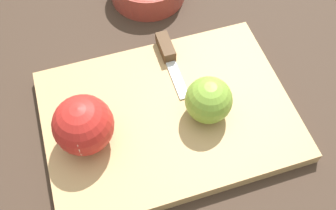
{
  "coord_description": "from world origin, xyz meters",
  "views": [
    {
      "loc": [
        -0.12,
        -0.3,
        0.56
      ],
      "look_at": [
        0.0,
        0.0,
        0.04
      ],
      "focal_mm": 42.0,
      "sensor_mm": 36.0,
      "label": 1
    }
  ],
  "objects": [
    {
      "name": "ground_plane",
      "position": [
        0.0,
        0.0,
        0.0
      ],
      "size": [
        4.0,
        4.0,
        0.0
      ],
      "primitive_type": "plane",
      "color": "#38281E"
    },
    {
      "name": "apple_half_right",
      "position": [
        0.06,
        -0.02,
        0.06
      ],
      "size": [
        0.07,
        0.07,
        0.07
      ],
      "rotation": [
        0.0,
        0.0,
        6.07
      ],
      "color": "olive",
      "rests_on": "cutting_board"
    },
    {
      "name": "knife",
      "position": [
        0.04,
        0.11,
        0.03
      ],
      "size": [
        0.03,
        0.13,
        0.02
      ],
      "rotation": [
        0.0,
        0.0,
        -1.65
      ],
      "color": "silver",
      "rests_on": "cutting_board"
    },
    {
      "name": "apple_half_left",
      "position": [
        -0.13,
        -0.0,
        0.07
      ],
      "size": [
        0.09,
        0.09,
        0.09
      ],
      "rotation": [
        0.0,
        0.0,
        2.99
      ],
      "color": "red",
      "rests_on": "cutting_board"
    },
    {
      "name": "cutting_board",
      "position": [
        0.0,
        0.0,
        0.01
      ],
      "size": [
        0.41,
        0.31,
        0.02
      ],
      "color": "tan",
      "rests_on": "ground_plane"
    }
  ]
}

